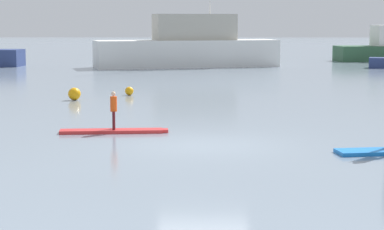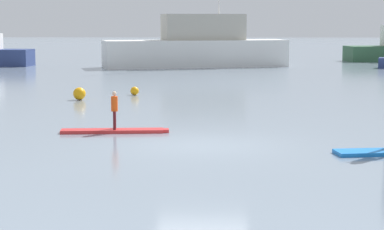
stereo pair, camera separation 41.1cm
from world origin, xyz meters
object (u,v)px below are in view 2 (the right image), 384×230
mooring_buoy_mid (79,94)px  fishing_boat_white_large (197,47)px  mooring_buoy_near (135,91)px  paddler_child_solo (114,108)px  paddleboard_near (115,131)px

mooring_buoy_mid → fishing_boat_white_large: bearing=78.9°
fishing_boat_white_large → mooring_buoy_near: (-2.23, -19.99, -1.21)m
paddler_child_solo → mooring_buoy_mid: 9.41m
paddler_child_solo → mooring_buoy_mid: size_ratio=2.15×
paddleboard_near → mooring_buoy_mid: size_ratio=6.12×
paddler_child_solo → fishing_boat_white_large: fishing_boat_white_large is taller
fishing_boat_white_large → mooring_buoy_near: fishing_boat_white_large is taller
paddleboard_near → mooring_buoy_mid: 9.41m
paddler_child_solo → fishing_boat_white_large: bearing=87.1°
paddler_child_solo → mooring_buoy_near: bearing=93.4°
paddleboard_near → paddler_child_solo: 0.69m
fishing_boat_white_large → mooring_buoy_mid: 22.54m
mooring_buoy_mid → paddler_child_solo: bearing=-72.9°
fishing_boat_white_large → mooring_buoy_mid: (-4.33, -22.09, -1.14)m
paddler_child_solo → paddleboard_near: bearing=-96.6°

